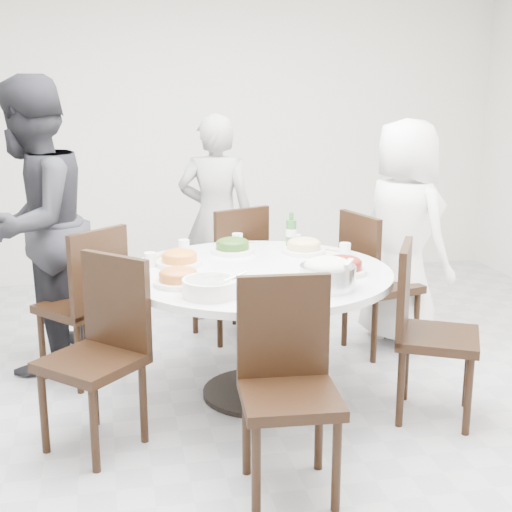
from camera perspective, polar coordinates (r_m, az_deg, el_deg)
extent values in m
cube|color=#A7A7AB|center=(3.90, -1.20, -13.32)|extent=(6.00, 6.00, 0.01)
cube|color=silver|center=(6.45, -6.40, 10.44)|extent=(6.00, 0.01, 2.80)
cylinder|color=white|center=(4.09, 0.15, -6.23)|extent=(1.50, 1.50, 0.75)
cube|color=black|center=(4.81, 10.01, -2.08)|extent=(0.51, 0.51, 0.95)
cube|color=black|center=(5.01, -2.31, -1.23)|extent=(0.55, 0.55, 0.95)
cube|color=black|center=(4.43, -13.89, -3.68)|extent=(0.59, 0.59, 0.95)
cube|color=black|center=(3.58, -13.04, -7.94)|extent=(0.59, 0.59, 0.95)
cube|color=black|center=(3.12, 2.74, -10.87)|extent=(0.45, 0.45, 0.95)
cube|color=black|center=(3.92, 14.37, -6.04)|extent=(0.57, 0.57, 0.95)
imported|color=white|center=(4.94, 11.74, 1.80)|extent=(0.74, 0.88, 1.54)
imported|color=black|center=(5.32, -3.20, 2.99)|extent=(0.65, 0.52, 1.55)
imported|color=black|center=(4.60, -17.39, 2.32)|extent=(1.00, 1.09, 1.82)
cylinder|color=white|center=(4.37, -1.89, 0.70)|extent=(0.26, 0.26, 0.07)
cylinder|color=white|center=(4.38, 3.84, 0.70)|extent=(0.26, 0.26, 0.07)
cylinder|color=white|center=(4.09, -6.15, -0.29)|extent=(0.26, 0.26, 0.07)
cylinder|color=white|center=(3.94, 6.94, -0.90)|extent=(0.27, 0.27, 0.07)
cylinder|color=white|center=(3.71, -6.24, -1.82)|extent=(0.26, 0.26, 0.07)
cylinder|color=silver|center=(3.63, 5.75, -1.69)|extent=(0.29, 0.29, 0.12)
cylinder|color=white|center=(3.51, -3.65, -2.52)|extent=(0.28, 0.28, 0.09)
cylinder|color=#29672A|center=(4.49, 2.83, 2.08)|extent=(0.07, 0.07, 0.23)
cylinder|color=white|center=(4.55, -1.71, 1.29)|extent=(0.07, 0.07, 0.08)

